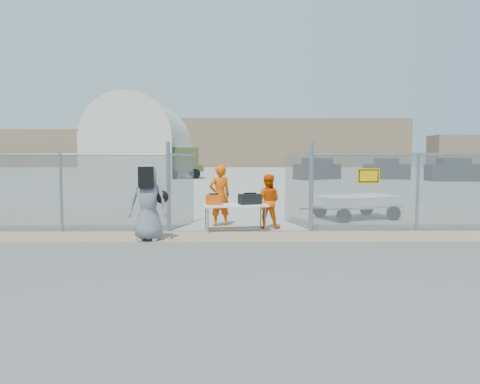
{
  "coord_description": "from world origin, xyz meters",
  "views": [
    {
      "loc": [
        -0.14,
        -11.05,
        2.11
      ],
      "look_at": [
        0.0,
        2.0,
        1.1
      ],
      "focal_mm": 35.0,
      "sensor_mm": 36.0,
      "label": 1
    }
  ],
  "objects_px": {
    "utility_trailer": "(356,206)",
    "security_worker_left": "(220,196)",
    "folding_table": "(235,218)",
    "visitor": "(148,203)",
    "security_worker_right": "(268,201)"
  },
  "relations": [
    {
      "from": "folding_table",
      "to": "utility_trailer",
      "type": "xyz_separation_m",
      "value": [
        4.05,
        2.58,
        0.04
      ]
    },
    {
      "from": "folding_table",
      "to": "security_worker_left",
      "type": "relative_size",
      "value": 0.97
    },
    {
      "from": "folding_table",
      "to": "security_worker_left",
      "type": "bearing_deg",
      "value": 105.51
    },
    {
      "from": "security_worker_right",
      "to": "visitor",
      "type": "relative_size",
      "value": 0.83
    },
    {
      "from": "visitor",
      "to": "utility_trailer",
      "type": "distance_m",
      "value": 7.41
    },
    {
      "from": "utility_trailer",
      "to": "security_worker_left",
      "type": "bearing_deg",
      "value": -179.74
    },
    {
      "from": "folding_table",
      "to": "visitor",
      "type": "relative_size",
      "value": 0.93
    },
    {
      "from": "security_worker_right",
      "to": "visitor",
      "type": "xyz_separation_m",
      "value": [
        -3.09,
        -1.98,
        0.17
      ]
    },
    {
      "from": "security_worker_right",
      "to": "utility_trailer",
      "type": "relative_size",
      "value": 0.46
    },
    {
      "from": "visitor",
      "to": "folding_table",
      "type": "bearing_deg",
      "value": 34.09
    },
    {
      "from": "utility_trailer",
      "to": "security_worker_right",
      "type": "bearing_deg",
      "value": -165.91
    },
    {
      "from": "security_worker_left",
      "to": "visitor",
      "type": "height_order",
      "value": "visitor"
    },
    {
      "from": "security_worker_left",
      "to": "utility_trailer",
      "type": "distance_m",
      "value": 4.81
    },
    {
      "from": "security_worker_left",
      "to": "utility_trailer",
      "type": "xyz_separation_m",
      "value": [
        4.51,
        1.58,
        -0.5
      ]
    },
    {
      "from": "visitor",
      "to": "utility_trailer",
      "type": "bearing_deg",
      "value": 33.32
    }
  ]
}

